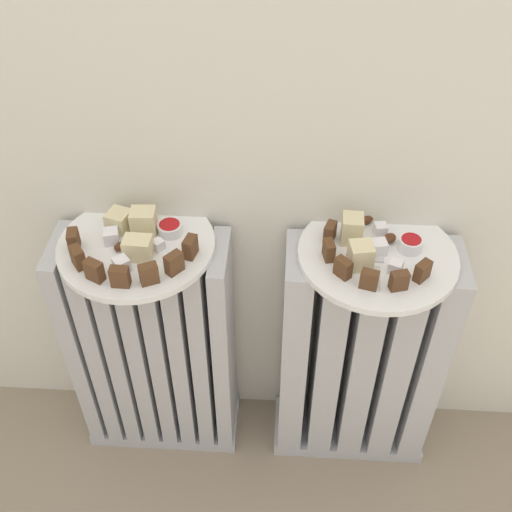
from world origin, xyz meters
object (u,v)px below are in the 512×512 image
Objects in this scene: radiator_left at (155,350)px; fork at (378,268)px; radiator_right at (359,359)px; jam_bowl_left at (170,228)px; plate_right at (378,255)px; plate_left at (137,245)px; jam_bowl_right at (410,244)px.

fork is (0.42, -0.04, 0.30)m from radiator_left.
radiator_left and radiator_right have the same top height.
radiator_left is at bearing -151.07° from jam_bowl_left.
radiator_right is at bearing 0.00° from plate_right.
plate_left is at bearing -151.07° from jam_bowl_left.
jam_bowl_right is at bearing 1.44° from radiator_left.
jam_bowl_left is 0.42m from jam_bowl_right.
jam_bowl_left reaches higher than fork.
plate_right is at bearing 180.00° from radiator_right.
plate_right is (0.42, 0.00, 0.00)m from plate_left.
jam_bowl_right is at bearing 12.33° from radiator_right.
jam_bowl_left is (0.06, 0.03, 0.02)m from plate_left.
plate_left is (0.00, 0.00, 0.29)m from radiator_left.
radiator_left is 0.29m from plate_left.
jam_bowl_left is 1.07× the size of jam_bowl_right.
jam_bowl_left is (-0.37, 0.03, 0.31)m from radiator_right.
jam_bowl_right reaches higher than jam_bowl_left.
radiator_left is 0.42m from radiator_right.
jam_bowl_left reaches higher than radiator_right.
plate_left is at bearing 0.00° from radiator_left.
jam_bowl_right is (0.06, 0.01, 0.31)m from radiator_right.
jam_bowl_right is at bearing 42.53° from fork.
plate_left reaches higher than radiator_right.
fork is at bearing -11.30° from jam_bowl_left.
radiator_left is 12.58× the size of jam_bowl_left.
fork reaches higher than radiator_right.
fork is (-0.00, -0.04, 0.30)m from radiator_right.
radiator_right is 12.58× the size of jam_bowl_left.
plate_right reaches higher than radiator_right.
plate_left is at bearing 174.32° from fork.
radiator_right is 0.48m from jam_bowl_left.
fork is (-0.00, -0.04, 0.01)m from plate_right.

